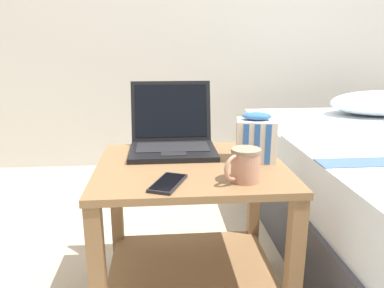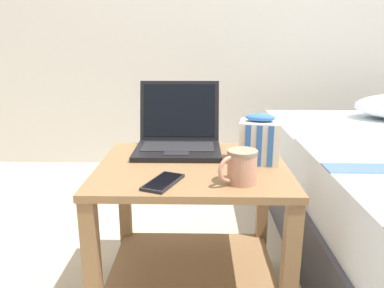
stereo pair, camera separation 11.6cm
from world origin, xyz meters
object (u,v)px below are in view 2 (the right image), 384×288
object	(u,v)px
cell_phone	(163,182)
mug_front_left	(241,165)
snack_bag	(259,140)
laptop	(178,137)

from	to	relation	value
cell_phone	mug_front_left	bearing A→B (deg)	2.52
mug_front_left	snack_bag	distance (m)	0.21
snack_bag	cell_phone	xyz separation A→B (m)	(-0.30, -0.20, -0.07)
laptop	mug_front_left	bearing A→B (deg)	-60.16
mug_front_left	cell_phone	xyz separation A→B (m)	(-0.22, -0.01, -0.05)
snack_bag	laptop	bearing A→B (deg)	152.17
laptop	mug_front_left	world-z (taller)	laptop
laptop	snack_bag	bearing A→B (deg)	-27.83
laptop	cell_phone	distance (m)	0.35
mug_front_left	laptop	bearing A→B (deg)	119.84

